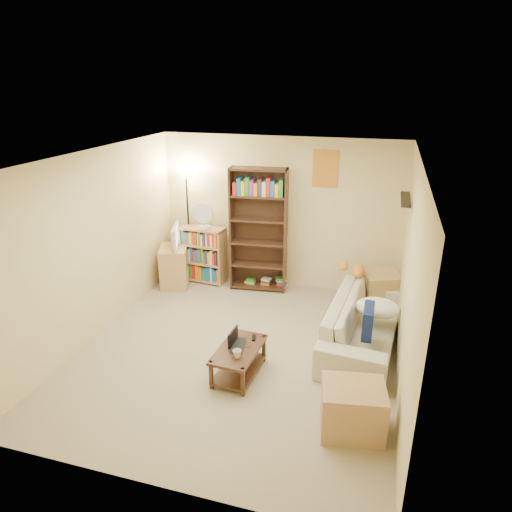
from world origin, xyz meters
name	(u,v)px	position (x,y,z in m)	size (l,w,h in m)	color
room	(237,232)	(0.00, 0.01, 1.62)	(4.50, 4.54, 2.52)	tan
sofa	(364,322)	(1.55, 0.62, 0.31)	(1.03, 2.21, 0.62)	beige
navy_pillow	(368,321)	(1.61, 0.15, 0.60)	(0.41, 0.12, 0.37)	#111D4E
cream_blanket	(378,308)	(1.71, 0.66, 0.54)	(0.58, 0.41, 0.25)	white
tabby_cat	(356,270)	(1.35, 1.47, 0.71)	(0.49, 0.21, 0.17)	orange
coffee_table	(239,358)	(0.17, -0.50, 0.22)	(0.51, 0.85, 0.36)	#432B1A
laptop	(242,346)	(0.21, -0.46, 0.38)	(0.26, 0.36, 0.03)	black
laptop_screen	(233,337)	(0.09, -0.45, 0.47)	(0.01, 0.27, 0.18)	white
mug	(237,354)	(0.22, -0.69, 0.41)	(0.13, 0.13, 0.09)	silver
tv_remote	(254,337)	(0.28, -0.24, 0.37)	(0.05, 0.15, 0.02)	black
tv_stand	(174,266)	(-1.70, 1.67, 0.34)	(0.45, 0.63, 0.67)	tan
television	(172,237)	(-1.70, 1.67, 0.87)	(0.32, 0.66, 0.39)	black
tall_bookshelf	(258,228)	(-0.27, 1.91, 1.08)	(0.95, 0.40, 2.04)	#3D2017
short_bookshelf	(203,255)	(-1.26, 1.93, 0.49)	(0.79, 0.37, 0.98)	tan
desk_fan	(203,215)	(-1.21, 1.88, 1.22)	(0.35, 0.20, 0.45)	white
floor_lamp	(187,194)	(-1.57, 2.05, 1.52)	(0.32, 0.32, 1.90)	black
side_table	(379,291)	(1.72, 1.68, 0.31)	(0.53, 0.53, 0.61)	tan
end_cabinet	(353,409)	(1.56, -1.08, 0.26)	(0.62, 0.51, 0.51)	tan
book_stacks	(268,283)	(-0.11, 1.95, 0.09)	(0.69, 0.20, 0.21)	red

